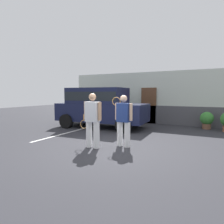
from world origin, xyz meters
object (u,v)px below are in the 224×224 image
object	(u,v)px
parked_suv	(100,105)
tennis_player_man	(93,120)
tennis_player_woman	(123,120)
potted_plant_by_porch	(207,119)

from	to	relation	value
parked_suv	tennis_player_man	world-z (taller)	parked_suv
tennis_player_woman	potted_plant_by_porch	xyz separation A→B (m)	(2.31, 5.00, -0.42)
tennis_player_woman	potted_plant_by_porch	distance (m)	5.53
parked_suv	potted_plant_by_porch	size ratio (longest dim) A/B	5.49
parked_suv	tennis_player_woman	distance (m)	4.02
parked_suv	potted_plant_by_porch	world-z (taller)	parked_suv
parked_suv	potted_plant_by_porch	xyz separation A→B (m)	(4.97, 2.00, -0.67)
potted_plant_by_porch	parked_suv	bearing A→B (deg)	-158.07
tennis_player_man	potted_plant_by_porch	size ratio (longest dim) A/B	2.07
parked_suv	potted_plant_by_porch	bearing A→B (deg)	18.96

